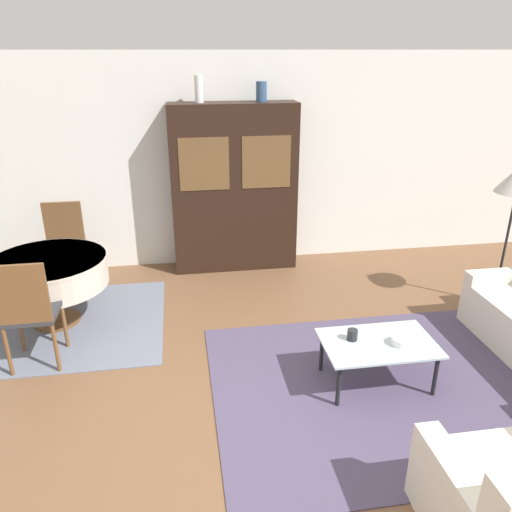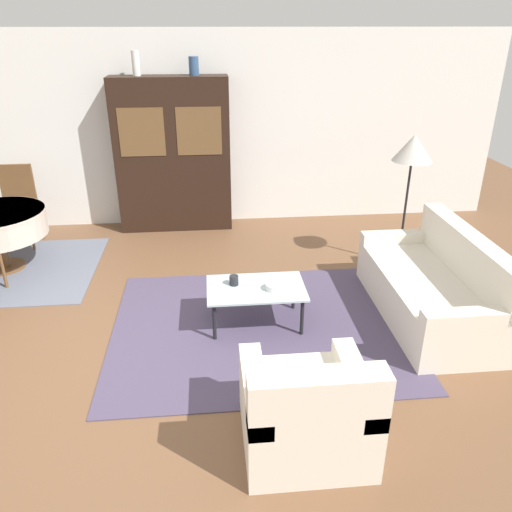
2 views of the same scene
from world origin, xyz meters
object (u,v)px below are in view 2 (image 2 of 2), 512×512
at_px(vase_tall, 136,63).
at_px(vase_short, 194,66).
at_px(display_cabinet, 173,156).
at_px(cup, 234,280).
at_px(dining_chair_far, 17,201).
at_px(bowl, 274,286).
at_px(coffee_table, 256,291).
at_px(armchair, 307,412).
at_px(couch, 435,288).
at_px(floor_lamp, 413,153).

relative_size(vase_tall, vase_short, 1.32).
xyz_separation_m(display_cabinet, cup, (0.69, -2.67, -0.60)).
bearing_deg(dining_chair_far, bowl, 142.50).
distance_m(coffee_table, cup, 0.24).
bearing_deg(armchair, coffee_table, 96.82).
height_order(coffee_table, cup, cup).
bearing_deg(cup, vase_tall, 112.02).
bearing_deg(dining_chair_far, vase_tall, -166.39).
relative_size(couch, floor_lamp, 1.17).
distance_m(dining_chair_far, vase_tall, 2.40).
bearing_deg(armchair, vase_short, 99.65).
distance_m(floor_lamp, bowl, 2.35).
bearing_deg(vase_short, floor_lamp, -32.27).
height_order(floor_lamp, bowl, floor_lamp).
height_order(coffee_table, vase_tall, vase_tall).
xyz_separation_m(coffee_table, dining_chair_far, (-2.96, 2.34, 0.23)).
relative_size(cup, bowl, 0.56).
bearing_deg(display_cabinet, coffee_table, -71.91).
bearing_deg(display_cabinet, floor_lamp, -28.94).
relative_size(coffee_table, display_cabinet, 0.45).
distance_m(couch, vase_tall, 4.60).
xyz_separation_m(armchair, floor_lamp, (1.72, 2.82, 1.09)).
distance_m(dining_chair_far, bowl, 3.95).
relative_size(display_cabinet, bowl, 12.36).
bearing_deg(vase_short, couch, -49.41).
distance_m(armchair, floor_lamp, 3.48).
xyz_separation_m(coffee_table, vase_short, (-0.55, 2.75, 1.86)).
height_order(coffee_table, display_cabinet, display_cabinet).
xyz_separation_m(floor_lamp, vase_short, (-2.46, 1.55, 0.83)).
bearing_deg(cup, bowl, -19.33).
relative_size(couch, coffee_table, 1.98).
bearing_deg(cup, display_cabinet, 104.41).
relative_size(floor_lamp, cup, 16.80).
bearing_deg(vase_short, dining_chair_far, -170.48).
height_order(coffee_table, vase_short, vase_short).
xyz_separation_m(dining_chair_far, bowl, (3.13, -2.40, -0.16)).
distance_m(coffee_table, vase_short, 3.37).
bearing_deg(vase_tall, armchair, -71.24).
bearing_deg(bowl, couch, 1.64).
height_order(coffee_table, dining_chair_far, dining_chair_far).
relative_size(display_cabinet, cup, 22.10).
bearing_deg(couch, dining_chair_far, 63.74).
height_order(couch, coffee_table, couch).
distance_m(armchair, vase_short, 4.84).
xyz_separation_m(floor_lamp, cup, (-2.12, -1.12, -0.95)).
distance_m(dining_chair_far, floor_lamp, 5.07).
relative_size(couch, dining_chair_far, 1.79).
bearing_deg(bowl, dining_chair_far, 142.50).
distance_m(display_cabinet, dining_chair_far, 2.15).
bearing_deg(display_cabinet, dining_chair_far, -168.94).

